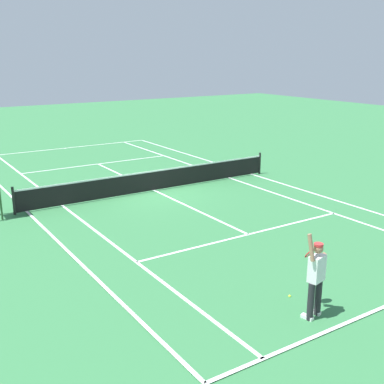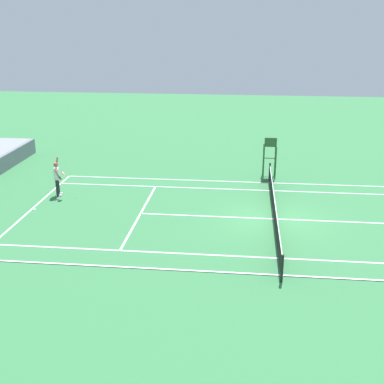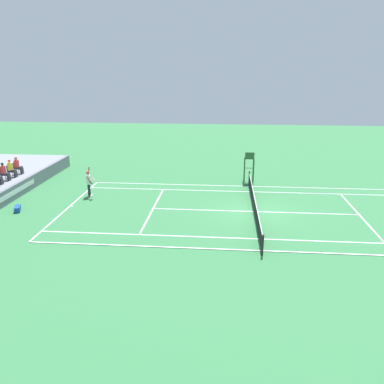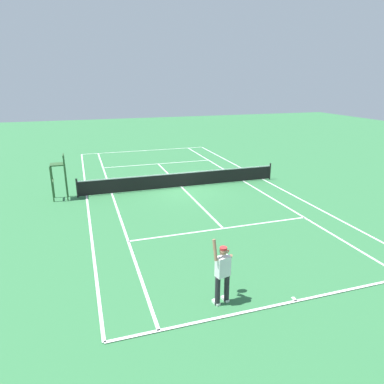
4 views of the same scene
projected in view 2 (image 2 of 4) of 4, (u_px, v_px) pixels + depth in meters
The scene contains 6 objects.
ground_plane at pixel (274, 219), 23.67m from camera, with size 80.00×80.00×0.00m, color #337542.
court at pixel (274, 219), 23.66m from camera, with size 11.08×23.88×0.03m.
net at pixel (274, 209), 23.49m from camera, with size 11.98×0.10×1.07m.
tennis_player at pixel (57, 178), 26.47m from camera, with size 0.74×0.75×2.08m.
tennis_ball at pixel (75, 197), 26.47m from camera, with size 0.07×0.07×0.07m, color #D1E533.
umpire_chair at pixel (270, 151), 29.48m from camera, with size 0.77×0.77×2.44m.
Camera 2 is at (-22.20, 1.47, 9.03)m, focal length 46.93 mm.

